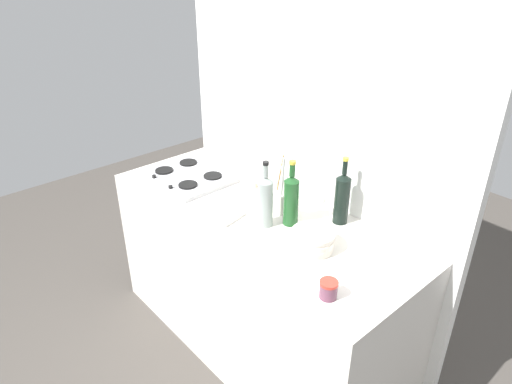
# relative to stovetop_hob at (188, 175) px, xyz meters

# --- Properties ---
(ground_plane) EXTENTS (6.00, 6.00, 0.00)m
(ground_plane) POSITION_rel_stovetop_hob_xyz_m (0.58, 0.03, -0.91)
(ground_plane) COLOR #47423D
(ground_plane) RESTS_ON ground
(counter_block) EXTENTS (1.80, 0.70, 0.90)m
(counter_block) POSITION_rel_stovetop_hob_xyz_m (0.58, 0.03, -0.46)
(counter_block) COLOR silver
(counter_block) RESTS_ON ground
(backsplash_panel) EXTENTS (1.90, 0.06, 2.21)m
(backsplash_panel) POSITION_rel_stovetop_hob_xyz_m (0.58, 0.41, 0.19)
(backsplash_panel) COLOR white
(backsplash_panel) RESTS_ON ground
(stovetop_hob) EXTENTS (0.51, 0.39, 0.04)m
(stovetop_hob) POSITION_rel_stovetop_hob_xyz_m (0.00, 0.00, 0.00)
(stovetop_hob) COLOR #B2B2B7
(stovetop_hob) RESTS_ON counter_block
(plate_stack) EXTENTS (0.21, 0.21, 0.09)m
(plate_stack) POSITION_rel_stovetop_hob_xyz_m (0.99, 0.00, 0.03)
(plate_stack) COLOR silver
(plate_stack) RESTS_ON counter_block
(wine_bottle_leftmost) EXTENTS (0.07, 0.07, 0.34)m
(wine_bottle_leftmost) POSITION_rel_stovetop_hob_xyz_m (0.70, -0.02, 0.13)
(wine_bottle_leftmost) COLOR gray
(wine_bottle_leftmost) RESTS_ON counter_block
(wine_bottle_mid_left) EXTENTS (0.07, 0.07, 0.35)m
(wine_bottle_mid_left) POSITION_rel_stovetop_hob_xyz_m (0.93, 0.28, 0.13)
(wine_bottle_mid_left) COLOR black
(wine_bottle_mid_left) RESTS_ON counter_block
(wine_bottle_mid_right) EXTENTS (0.08, 0.08, 0.34)m
(wine_bottle_mid_right) POSITION_rel_stovetop_hob_xyz_m (0.77, 0.09, 0.13)
(wine_bottle_mid_right) COLOR #19471E
(wine_bottle_mid_right) RESTS_ON counter_block
(mixing_bowl) EXTENTS (0.15, 0.15, 0.08)m
(mixing_bowl) POSITION_rel_stovetop_hob_xyz_m (0.39, 0.22, 0.03)
(mixing_bowl) COLOR beige
(mixing_bowl) RESTS_ON counter_block
(utensil_crock) EXTENTS (0.10, 0.10, 0.32)m
(utensil_crock) POSITION_rel_stovetop_hob_xyz_m (0.65, 0.14, 0.05)
(utensil_crock) COLOR silver
(utensil_crock) RESTS_ON counter_block
(condiment_jar_front) EXTENTS (0.07, 0.07, 0.08)m
(condiment_jar_front) POSITION_rel_stovetop_hob_xyz_m (1.26, -0.19, 0.02)
(condiment_jar_front) COLOR #66384C
(condiment_jar_front) RESTS_ON counter_block
(cutting_board) EXTENTS (0.30, 0.21, 0.02)m
(cutting_board) POSITION_rel_stovetop_hob_xyz_m (0.44, -0.13, -0.00)
(cutting_board) COLOR silver
(cutting_board) RESTS_ON counter_block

